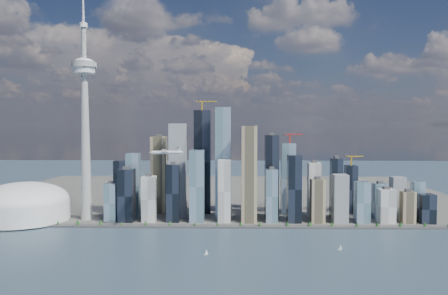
{
  "coord_description": "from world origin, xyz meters",
  "views": [
    {
      "loc": [
        38.85,
        -673.45,
        220.01
      ],
      "look_at": [
        16.97,
        260.0,
        171.08
      ],
      "focal_mm": 35.0,
      "sensor_mm": 36.0,
      "label": 1
    }
  ],
  "objects_px": {
    "airplane": "(166,152)",
    "sailboat_west": "(206,253)",
    "dome_stadium": "(24,204)",
    "needle_tower": "(85,118)",
    "sailboat_east": "(340,248)"
  },
  "relations": [
    {
      "from": "sailboat_west",
      "to": "dome_stadium",
      "type": "bearing_deg",
      "value": 126.27
    },
    {
      "from": "needle_tower",
      "to": "airplane",
      "type": "distance_m",
      "value": 241.92
    },
    {
      "from": "needle_tower",
      "to": "dome_stadium",
      "type": "relative_size",
      "value": 2.75
    },
    {
      "from": "sailboat_east",
      "to": "airplane",
      "type": "bearing_deg",
      "value": 165.16
    },
    {
      "from": "dome_stadium",
      "to": "airplane",
      "type": "relative_size",
      "value": 2.91
    },
    {
      "from": "dome_stadium",
      "to": "airplane",
      "type": "distance_m",
      "value": 378.86
    },
    {
      "from": "needle_tower",
      "to": "sailboat_west",
      "type": "height_order",
      "value": "needle_tower"
    },
    {
      "from": "dome_stadium",
      "to": "sailboat_west",
      "type": "relative_size",
      "value": 19.19
    },
    {
      "from": "airplane",
      "to": "sailboat_west",
      "type": "xyz_separation_m",
      "value": [
        89.34,
        -144.28,
        -162.02
      ]
    },
    {
      "from": "needle_tower",
      "to": "dome_stadium",
      "type": "distance_m",
      "value": 241.4
    },
    {
      "from": "sailboat_west",
      "to": "airplane",
      "type": "bearing_deg",
      "value": 97.77
    },
    {
      "from": "dome_stadium",
      "to": "airplane",
      "type": "xyz_separation_m",
      "value": [
        342.36,
        -102.29,
        125.92
      ]
    },
    {
      "from": "dome_stadium",
      "to": "sailboat_west",
      "type": "bearing_deg",
      "value": -29.73
    },
    {
      "from": "needle_tower",
      "to": "sailboat_west",
      "type": "bearing_deg",
      "value": -41.33
    },
    {
      "from": "sailboat_east",
      "to": "needle_tower",
      "type": "bearing_deg",
      "value": 161.11
    }
  ]
}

